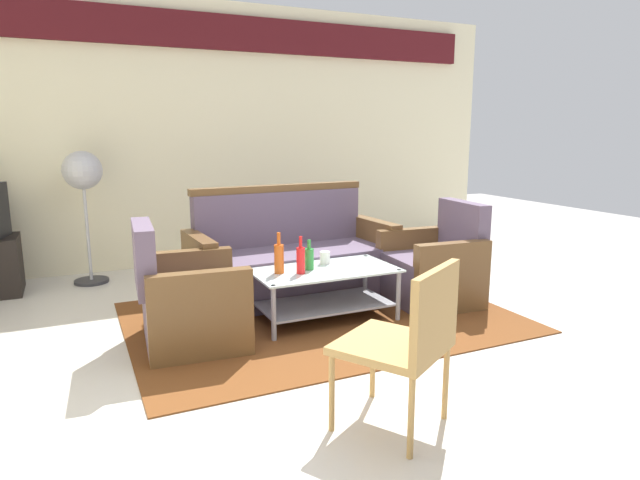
{
  "coord_description": "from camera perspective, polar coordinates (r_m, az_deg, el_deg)",
  "views": [
    {
      "loc": [
        -1.74,
        -3.0,
        1.46
      ],
      "look_at": [
        -0.07,
        0.64,
        0.65
      ],
      "focal_mm": 30.73,
      "sensor_mm": 36.0,
      "label": 1
    }
  ],
  "objects": [
    {
      "name": "ground_plane",
      "position": [
        3.76,
        5.11,
        -11.44
      ],
      "size": [
        14.0,
        14.0,
        0.0
      ],
      "primitive_type": "plane",
      "color": "beige"
    },
    {
      "name": "armchair_right",
      "position": [
        4.78,
        11.75,
        -3.02
      ],
      "size": [
        0.75,
        0.81,
        0.85
      ],
      "rotation": [
        0.0,
        0.0,
        1.5
      ],
      "color": "#5B4C60",
      "rests_on": "rug"
    },
    {
      "name": "pedestal_fan",
      "position": [
        5.62,
        -23.46,
        5.92
      ],
      "size": [
        0.36,
        0.36,
        1.27
      ],
      "color": "#2D2D33",
      "rests_on": "ground"
    },
    {
      "name": "bottle_orange",
      "position": [
        4.07,
        -4.29,
        -1.86
      ],
      "size": [
        0.07,
        0.07,
        0.31
      ],
      "color": "#D85919",
      "rests_on": "coffee_table"
    },
    {
      "name": "wall_back",
      "position": [
        6.3,
        -8.84,
        11.42
      ],
      "size": [
        6.52,
        0.19,
        2.8
      ],
      "color": "beige",
      "rests_on": "ground"
    },
    {
      "name": "wicker_chair",
      "position": [
        2.69,
        9.22,
        -9.75
      ],
      "size": [
        0.66,
        0.66,
        0.84
      ],
      "rotation": [
        0.0,
        0.0,
        0.55
      ],
      "color": "#AD844C",
      "rests_on": "ground"
    },
    {
      "name": "armchair_left",
      "position": [
        3.89,
        -13.52,
        -6.45
      ],
      "size": [
        0.75,
        0.81,
        0.85
      ],
      "rotation": [
        0.0,
        0.0,
        -1.64
      ],
      "color": "#5B4C60",
      "rests_on": "rug"
    },
    {
      "name": "cup",
      "position": [
        4.36,
        0.52,
        -1.85
      ],
      "size": [
        0.08,
        0.08,
        0.1
      ],
      "primitive_type": "cylinder",
      "color": "silver",
      "rests_on": "coffee_table"
    },
    {
      "name": "bottle_green",
      "position": [
        4.17,
        -1.14,
        -1.92
      ],
      "size": [
        0.07,
        0.07,
        0.23
      ],
      "color": "#2D8C38",
      "rests_on": "coffee_table"
    },
    {
      "name": "couch",
      "position": [
        4.86,
        -2.96,
        -2.23
      ],
      "size": [
        1.83,
        0.82,
        0.96
      ],
      "rotation": [
        0.0,
        0.0,
        3.19
      ],
      "color": "#5B4C60",
      "rests_on": "rug"
    },
    {
      "name": "coffee_table",
      "position": [
        4.24,
        0.44,
        -4.85
      ],
      "size": [
        1.1,
        0.6,
        0.4
      ],
      "color": "silver",
      "rests_on": "rug"
    },
    {
      "name": "rug",
      "position": [
        4.37,
        0.11,
        -8.02
      ],
      "size": [
        2.92,
        2.09,
        0.01
      ],
      "primitive_type": "cube",
      "color": "brown",
      "rests_on": "ground"
    },
    {
      "name": "bottle_red",
      "position": [
        4.05,
        -2.02,
        -2.04
      ],
      "size": [
        0.06,
        0.06,
        0.28
      ],
      "color": "red",
      "rests_on": "coffee_table"
    }
  ]
}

